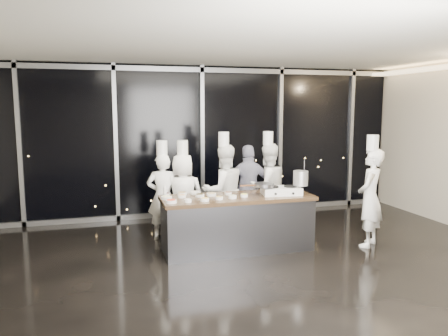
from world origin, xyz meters
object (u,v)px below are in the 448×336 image
object	(u,v)px
guest	(249,188)
chef_right	(267,186)
stove	(281,190)
chef_far_left	(163,195)
chef_left	(183,195)
chef_side	(370,197)
chef_center	(224,190)
demo_counter	(237,223)
frying_pan	(263,185)
stock_pot	(301,178)

from	to	relation	value
guest	chef_right	distance (m)	0.36
stove	chef_far_left	world-z (taller)	chef_far_left
chef_left	chef_side	bearing A→B (deg)	160.38
chef_far_left	stove	bearing A→B (deg)	162.89
chef_left	chef_side	size ratio (longest dim) A/B	0.93
chef_far_left	guest	distance (m)	1.65
chef_center	demo_counter	bearing A→B (deg)	83.00
frying_pan	demo_counter	bearing A→B (deg)	-177.61
chef_center	chef_side	bearing A→B (deg)	144.06
chef_side	chef_far_left	bearing A→B (deg)	-64.23
stove	chef_far_left	size ratio (longest dim) A/B	0.38
demo_counter	frying_pan	world-z (taller)	frying_pan
demo_counter	chef_side	size ratio (longest dim) A/B	1.31
stock_pot	chef_side	world-z (taller)	chef_side
stock_pot	chef_center	world-z (taller)	chef_center
stock_pot	guest	distance (m)	1.32
chef_far_left	chef_left	bearing A→B (deg)	-178.45
stove	chef_side	size ratio (longest dim) A/B	0.36
chef_right	stove	bearing A→B (deg)	70.02
chef_center	chef_right	world-z (taller)	chef_center
stove	guest	world-z (taller)	guest
stock_pot	chef_far_left	size ratio (longest dim) A/B	0.14
demo_counter	chef_center	size ratio (longest dim) A/B	1.30
demo_counter	chef_right	distance (m)	1.42
frying_pan	guest	world-z (taller)	guest
guest	chef_far_left	bearing A→B (deg)	10.30
chef_left	stove	bearing A→B (deg)	151.17
frying_pan	chef_side	bearing A→B (deg)	-3.57
demo_counter	guest	distance (m)	1.26
frying_pan	chef_far_left	bearing A→B (deg)	154.81
demo_counter	stock_pot	distance (m)	1.28
stove	frying_pan	world-z (taller)	frying_pan
chef_left	chef_side	distance (m)	3.20
chef_left	chef_right	world-z (taller)	chef_right
stove	chef_center	xyz separation A→B (m)	(-0.73, 0.90, -0.12)
demo_counter	chef_left	xyz separation A→B (m)	(-0.73, 0.88, 0.32)
demo_counter	stove	distance (m)	0.90
stock_pot	chef_side	size ratio (longest dim) A/B	0.13
demo_counter	chef_left	bearing A→B (deg)	129.68
chef_far_left	chef_center	world-z (taller)	chef_center
demo_counter	guest	size ratio (longest dim) A/B	1.51
stock_pot	chef_right	world-z (taller)	chef_right
frying_pan	chef_far_left	size ratio (longest dim) A/B	0.34
chef_far_left	chef_side	world-z (taller)	chef_side
frying_pan	guest	bearing A→B (deg)	90.82
chef_right	chef_side	bearing A→B (deg)	121.96
chef_far_left	chef_center	xyz separation A→B (m)	(1.09, -0.11, 0.05)
frying_pan	chef_right	xyz separation A→B (m)	(0.49, 1.05, -0.23)
chef_center	guest	world-z (taller)	chef_center
chef_far_left	chef_left	xyz separation A→B (m)	(0.35, -0.06, -0.01)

